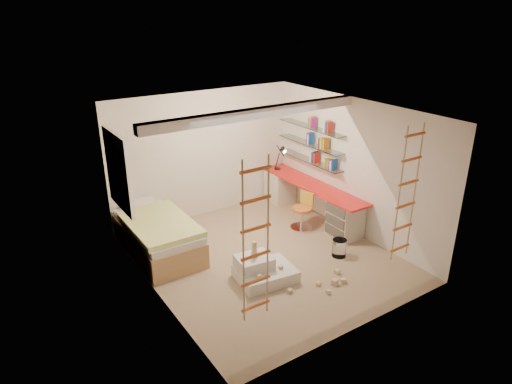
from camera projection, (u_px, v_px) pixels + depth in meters
floor at (265, 258)px, 8.04m from camera, size 4.50×4.50×0.00m
ceiling_beam at (256, 113)px, 7.31m from camera, size 4.00×0.18×0.16m
window_frame at (118, 172)px, 7.61m from camera, size 0.06×1.15×1.35m
window_blind at (120, 171)px, 7.63m from camera, size 0.02×1.00×1.20m
rope_ladder_left at (256, 242)px, 5.43m from camera, size 0.41×0.04×2.13m
rope_ladder_right at (407, 194)px, 6.80m from camera, size 0.41×0.04×2.13m
waste_bin at (339, 248)px, 8.04m from camera, size 0.26×0.26×0.32m
desk at (310, 199)px, 9.42m from camera, size 0.56×2.80×0.75m
shelves at (310, 144)px, 9.29m from camera, size 0.25×1.80×0.71m
bed at (158, 235)px, 8.11m from camera, size 1.02×2.00×0.69m
task_lamp at (282, 154)px, 9.86m from camera, size 0.14×0.36×0.57m
swivel_chair at (302, 216)px, 8.99m from camera, size 0.55×0.55×0.75m
play_platform at (262, 271)px, 7.36m from camera, size 0.99×0.81×0.40m
toy_blocks at (294, 270)px, 7.25m from camera, size 1.39×1.06×0.67m
books at (310, 140)px, 9.26m from camera, size 0.14×0.70×0.92m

